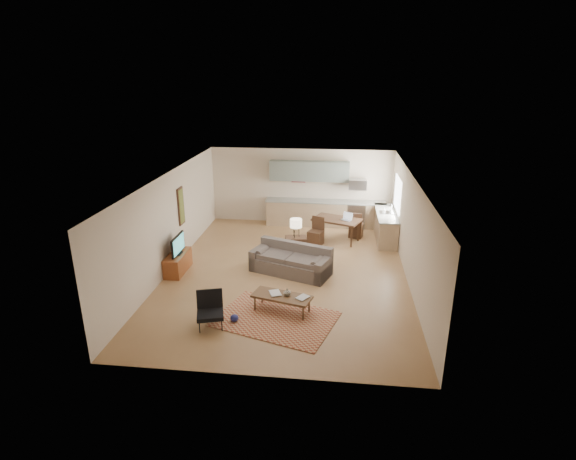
# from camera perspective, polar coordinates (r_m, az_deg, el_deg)

# --- Properties ---
(room) EXTENTS (9.00, 9.00, 9.00)m
(room) POSITION_cam_1_polar(r_m,az_deg,el_deg) (11.98, -0.16, 0.43)
(room) COLOR #956C43
(room) RESTS_ON ground
(kitchen_counter_back) EXTENTS (4.26, 0.64, 0.92)m
(kitchen_counter_back) POSITION_cam_1_polar(r_m,az_deg,el_deg) (16.17, 4.73, 2.14)
(kitchen_counter_back) COLOR #A08463
(kitchen_counter_back) RESTS_ON ground
(kitchen_counter_right) EXTENTS (0.64, 2.26, 0.92)m
(kitchen_counter_right) POSITION_cam_1_polar(r_m,az_deg,el_deg) (15.12, 12.28, 0.51)
(kitchen_counter_right) COLOR #A08463
(kitchen_counter_right) RESTS_ON ground
(kitchen_range) EXTENTS (0.62, 0.62, 0.90)m
(kitchen_range) POSITION_cam_1_polar(r_m,az_deg,el_deg) (16.18, 8.63, 1.96)
(kitchen_range) COLOR #A5A8AD
(kitchen_range) RESTS_ON ground
(kitchen_microwave) EXTENTS (0.62, 0.40, 0.35)m
(kitchen_microwave) POSITION_cam_1_polar(r_m,az_deg,el_deg) (15.90, 8.83, 5.76)
(kitchen_microwave) COLOR #A5A8AD
(kitchen_microwave) RESTS_ON room
(upper_cabinets) EXTENTS (2.80, 0.34, 0.70)m
(upper_cabinets) POSITION_cam_1_polar(r_m,az_deg,el_deg) (15.96, 2.73, 7.49)
(upper_cabinets) COLOR slate
(upper_cabinets) RESTS_ON room
(window_right) EXTENTS (0.02, 1.40, 1.05)m
(window_right) POSITION_cam_1_polar(r_m,az_deg,el_deg) (14.85, 13.73, 4.45)
(window_right) COLOR white
(window_right) RESTS_ON room
(wall_art_left) EXTENTS (0.06, 0.42, 1.10)m
(wall_art_left) POSITION_cam_1_polar(r_m,az_deg,el_deg) (13.49, -13.40, 2.96)
(wall_art_left) COLOR olive
(wall_art_left) RESTS_ON room
(triptych) EXTENTS (1.70, 0.04, 0.50)m
(triptych) POSITION_cam_1_polar(r_m,az_deg,el_deg) (16.17, 1.33, 6.94)
(triptych) COLOR beige
(triptych) RESTS_ON room
(rug) EXTENTS (2.99, 2.48, 0.02)m
(rug) POSITION_cam_1_polar(r_m,az_deg,el_deg) (10.29, -1.60, -11.22)
(rug) COLOR brown
(rug) RESTS_ON floor
(sofa) EXTENTS (2.47, 1.71, 0.79)m
(sofa) POSITION_cam_1_polar(r_m,az_deg,el_deg) (12.32, 0.33, -3.79)
(sofa) COLOR #584D47
(sofa) RESTS_ON floor
(coffee_table) EXTENTS (1.47, 0.89, 0.41)m
(coffee_table) POSITION_cam_1_polar(r_m,az_deg,el_deg) (10.51, -0.79, -9.29)
(coffee_table) COLOR #4C321C
(coffee_table) RESTS_ON floor
(book_a) EXTENTS (0.47, 0.49, 0.03)m
(book_a) POSITION_cam_1_polar(r_m,az_deg,el_deg) (10.46, -2.29, -8.10)
(book_a) COLOR maroon
(book_a) RESTS_ON coffee_table
(book_b) EXTENTS (0.50, 0.51, 0.02)m
(book_b) POSITION_cam_1_polar(r_m,az_deg,el_deg) (10.37, 1.40, -8.37)
(book_b) COLOR navy
(book_b) RESTS_ON coffee_table
(vase) EXTENTS (0.18, 0.18, 0.17)m
(vase) POSITION_cam_1_polar(r_m,az_deg,el_deg) (10.38, -0.12, -7.88)
(vase) COLOR black
(vase) RESTS_ON coffee_table
(armchair) EXTENTS (0.81, 0.81, 0.75)m
(armchair) POSITION_cam_1_polar(r_m,az_deg,el_deg) (10.01, -9.87, -10.07)
(armchair) COLOR black
(armchair) RESTS_ON floor
(tv_credenza) EXTENTS (0.45, 1.16, 0.53)m
(tv_credenza) POSITION_cam_1_polar(r_m,az_deg,el_deg) (12.82, -13.82, -4.05)
(tv_credenza) COLOR brown
(tv_credenza) RESTS_ON floor
(tv) EXTENTS (0.09, 0.89, 0.53)m
(tv) POSITION_cam_1_polar(r_m,az_deg,el_deg) (12.61, -13.82, -1.83)
(tv) COLOR black
(tv) RESTS_ON tv_credenza
(console_table) EXTENTS (0.67, 0.51, 0.71)m
(console_table) POSITION_cam_1_polar(r_m,az_deg,el_deg) (13.20, 0.99, -2.35)
(console_table) COLOR #3B2518
(console_table) RESTS_ON floor
(table_lamp) EXTENTS (0.36, 0.36, 0.57)m
(table_lamp) POSITION_cam_1_polar(r_m,az_deg,el_deg) (12.97, 1.01, 0.28)
(table_lamp) COLOR beige
(table_lamp) RESTS_ON console_table
(dining_table) EXTENTS (1.70, 1.35, 0.75)m
(dining_table) POSITION_cam_1_polar(r_m,az_deg,el_deg) (14.75, 6.16, 0.03)
(dining_table) COLOR #3B2518
(dining_table) RESTS_ON floor
(dining_chair_near) EXTENTS (0.56, 0.57, 0.90)m
(dining_chair_near) POSITION_cam_1_polar(r_m,az_deg,el_deg) (14.34, 3.54, -0.17)
(dining_chair_near) COLOR #3B2518
(dining_chair_near) RESTS_ON floor
(dining_chair_far) EXTENTS (0.51, 0.53, 0.89)m
(dining_chair_far) POSITION_cam_1_polar(r_m,az_deg,el_deg) (15.15, 8.67, 0.72)
(dining_chair_far) COLOR #3B2518
(dining_chair_far) RESTS_ON floor
(laptop) EXTENTS (0.39, 0.37, 0.24)m
(laptop) POSITION_cam_1_polar(r_m,az_deg,el_deg) (14.51, 7.40, 1.71)
(laptop) COLOR #A5A8AD
(laptop) RESTS_ON dining_table
(soap_bottle) EXTENTS (0.13, 0.13, 0.19)m
(soap_bottle) POSITION_cam_1_polar(r_m,az_deg,el_deg) (14.84, 12.09, 2.41)
(soap_bottle) COLOR beige
(soap_bottle) RESTS_ON kitchen_counter_right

